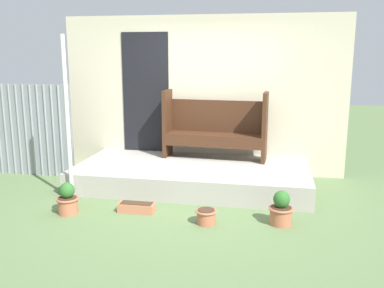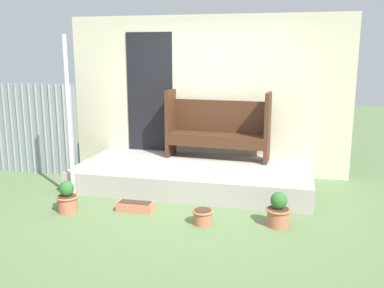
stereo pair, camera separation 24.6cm
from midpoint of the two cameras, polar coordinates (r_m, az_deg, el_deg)
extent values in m
plane|color=#5B7547|center=(5.80, -1.80, -8.09)|extent=(24.00, 24.00, 0.00)
cube|color=#A8A399|center=(6.54, -1.05, -4.23)|extent=(3.50, 1.66, 0.32)
cube|color=beige|center=(7.16, 0.34, 6.48)|extent=(4.70, 0.06, 2.60)
cube|color=black|center=(7.35, -7.15, 6.80)|extent=(0.80, 0.02, 2.00)
cube|color=gray|center=(7.83, -24.77, 1.81)|extent=(2.48, 0.02, 1.51)
cylinder|color=gray|center=(7.78, -24.48, 1.77)|extent=(0.04, 0.04, 1.51)
cylinder|color=gray|center=(7.71, -23.73, 1.75)|extent=(0.04, 0.04, 1.51)
cylinder|color=gray|center=(7.64, -22.96, 1.73)|extent=(0.04, 0.04, 1.51)
cylinder|color=gray|center=(7.57, -22.17, 1.71)|extent=(0.04, 0.04, 1.51)
cylinder|color=gray|center=(7.50, -21.38, 1.69)|extent=(0.04, 0.04, 1.51)
cylinder|color=gray|center=(7.44, -20.56, 1.66)|extent=(0.04, 0.04, 1.51)
cylinder|color=gray|center=(7.37, -19.74, 1.64)|extent=(0.04, 0.04, 1.51)
cylinder|color=gray|center=(7.31, -18.90, 1.62)|extent=(0.04, 0.04, 1.51)
cylinder|color=gray|center=(7.25, -18.04, 1.59)|extent=(0.04, 0.04, 1.51)
cylinder|color=gray|center=(7.19, -17.18, 1.56)|extent=(0.04, 0.04, 1.51)
cylinder|color=white|center=(6.03, -17.41, 3.12)|extent=(0.06, 0.06, 2.24)
cube|color=#422616|center=(7.02, -4.31, 2.78)|extent=(0.08, 0.40, 1.09)
cube|color=#422616|center=(6.69, 8.65, 2.21)|extent=(0.08, 0.40, 1.09)
cube|color=#422616|center=(6.84, 2.01, 1.19)|extent=(1.54, 0.49, 0.04)
cube|color=#422616|center=(6.68, 1.67, 0.11)|extent=(1.52, 0.12, 0.15)
cube|color=#422616|center=(6.97, 2.34, 3.73)|extent=(1.52, 0.13, 0.52)
cylinder|color=#B76647|center=(5.73, -17.40, -7.86)|extent=(0.25, 0.25, 0.20)
torus|color=#B76647|center=(5.70, -17.46, -7.00)|extent=(0.29, 0.29, 0.02)
cylinder|color=#422D1E|center=(5.70, -17.47, -6.85)|extent=(0.23, 0.23, 0.01)
ellipsoid|color=#2D6628|center=(5.67, -17.53, -5.92)|extent=(0.19, 0.19, 0.20)
cylinder|color=#B76647|center=(5.16, 0.51, -9.71)|extent=(0.22, 0.22, 0.17)
torus|color=#B76647|center=(5.14, 0.51, -8.96)|extent=(0.26, 0.26, 0.02)
cylinder|color=#422D1E|center=(5.13, 0.51, -8.79)|extent=(0.20, 0.20, 0.01)
cylinder|color=#B76647|center=(5.23, 10.43, -9.42)|extent=(0.26, 0.26, 0.21)
torus|color=#B76647|center=(5.19, 10.47, -8.47)|extent=(0.30, 0.30, 0.02)
cylinder|color=#422D1E|center=(5.19, 10.48, -8.30)|extent=(0.24, 0.24, 0.01)
ellipsoid|color=#2D6628|center=(5.15, 10.52, -7.26)|extent=(0.20, 0.20, 0.21)
cube|color=#C67251|center=(5.60, -8.65, -8.39)|extent=(0.47, 0.17, 0.12)
cube|color=#422D1E|center=(5.58, -8.67, -7.80)|extent=(0.41, 0.14, 0.01)
camera|label=1|loc=(0.12, -91.20, -0.26)|focal=40.00mm
camera|label=2|loc=(0.12, 88.80, 0.26)|focal=40.00mm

